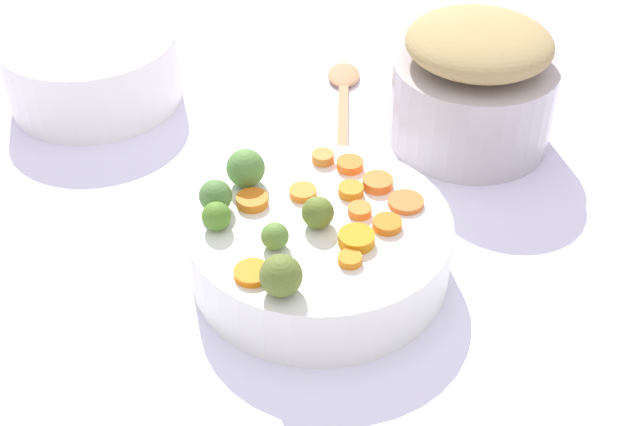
{
  "coord_description": "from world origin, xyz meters",
  "views": [
    {
      "loc": [
        0.53,
        0.35,
        0.66
      ],
      "look_at": [
        -0.04,
        -0.03,
        0.1
      ],
      "focal_mm": 47.27,
      "sensor_mm": 36.0,
      "label": 1
    }
  ],
  "objects_px": {
    "casserole_dish": "(93,69)",
    "metal_pot": "(471,102)",
    "serving_bowl_carrots": "(320,246)",
    "wooden_spoon": "(343,91)"
  },
  "relations": [
    {
      "from": "serving_bowl_carrots",
      "to": "metal_pot",
      "type": "xyz_separation_m",
      "value": [
        -0.33,
        0.02,
        0.02
      ]
    },
    {
      "from": "metal_pot",
      "to": "wooden_spoon",
      "type": "xyz_separation_m",
      "value": [
        -0.0,
        -0.2,
        -0.05
      ]
    },
    {
      "from": "metal_pot",
      "to": "serving_bowl_carrots",
      "type": "bearing_deg",
      "value": -3.3
    },
    {
      "from": "serving_bowl_carrots",
      "to": "wooden_spoon",
      "type": "height_order",
      "value": "serving_bowl_carrots"
    },
    {
      "from": "serving_bowl_carrots",
      "to": "casserole_dish",
      "type": "distance_m",
      "value": 0.49
    },
    {
      "from": "serving_bowl_carrots",
      "to": "casserole_dish",
      "type": "relative_size",
      "value": 1.17
    },
    {
      "from": "serving_bowl_carrots",
      "to": "wooden_spoon",
      "type": "xyz_separation_m",
      "value": [
        -0.33,
        -0.18,
        -0.03
      ]
    },
    {
      "from": "casserole_dish",
      "to": "metal_pot",
      "type": "bearing_deg",
      "value": 112.74
    },
    {
      "from": "serving_bowl_carrots",
      "to": "metal_pot",
      "type": "bearing_deg",
      "value": 176.7
    },
    {
      "from": "casserole_dish",
      "to": "serving_bowl_carrots",
      "type": "bearing_deg",
      "value": 75.31
    }
  ]
}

